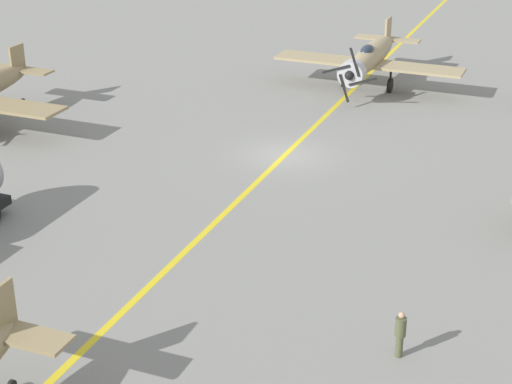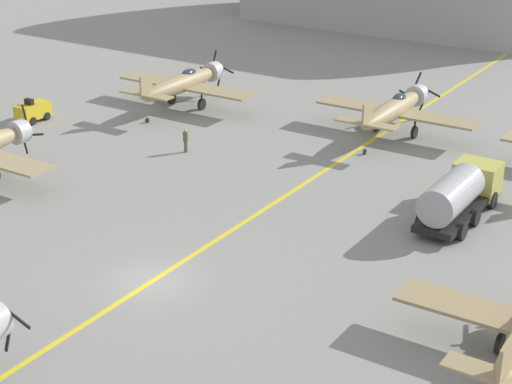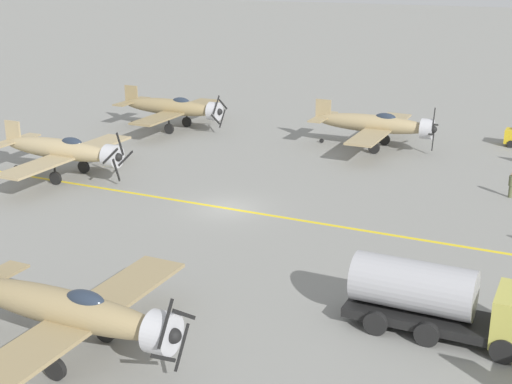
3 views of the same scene
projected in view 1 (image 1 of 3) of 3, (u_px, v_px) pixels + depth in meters
ground_plane at (285, 155)px, 44.15m from camera, size 400.00×400.00×0.00m
taxiway_stripe at (285, 155)px, 44.15m from camera, size 0.30×160.00×0.01m
airplane_near_center at (370, 58)px, 54.14m from camera, size 12.00×9.98×3.72m
ground_crew_walking at (400, 333)px, 27.36m from camera, size 0.36×0.36×1.65m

